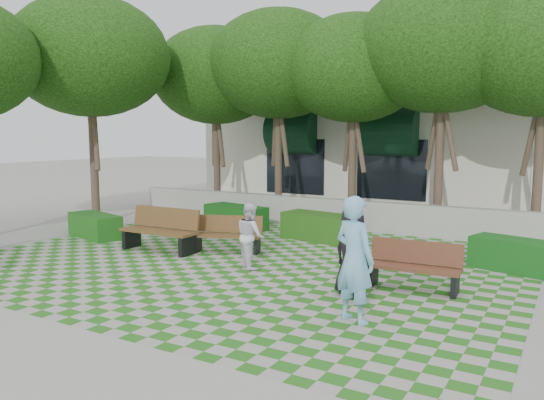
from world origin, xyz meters
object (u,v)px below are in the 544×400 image
Objects in this scene: bench_mid at (228,235)px; bench_east at (414,267)px; hedge_midleft at (236,217)px; hedge_east at (520,256)px; hedge_west at (95,226)px; person_white at (251,235)px; hedge_midright at (320,227)px; person_dark at (352,252)px; person_blue at (354,259)px; bench_west at (161,230)px.

bench_east is at bearing -31.24° from bench_mid.
bench_east is 7.45m from hedge_midleft.
hedge_east is 1.03× the size of hedge_west.
hedge_midright is at bearing -52.71° from person_white.
hedge_east is at bearing -115.98° from person_white.
bench_mid is at bearing -4.10° from person_dark.
person_blue reaches higher than person_white.
hedge_midright reaches higher than hedge_midleft.
person_dark is at bearing -125.88° from hedge_east.
hedge_west is (-4.30, -0.35, -0.10)m from bench_mid.
hedge_east is at bearing 53.80° from bench_east.
person_dark is at bearing -10.16° from hedge_west.
hedge_east is at bearing -10.54° from hedge_midright.
bench_mid reaches higher than hedge_midright.
hedge_west is 1.32× the size of person_white.
person_dark is at bearing -45.67° from bench_mid.
person_blue is at bearing -175.26° from person_white.
hedge_midright is at bearing -39.27° from person_blue.
bench_west is at bearing 31.50° from person_white.
bench_mid is 4.32m from hedge_west.
bench_west is at bearing -163.98° from hedge_east.
hedge_west is (-2.65, -3.14, -0.03)m from hedge_midleft.
hedge_west is 5.69m from person_white.
person_blue reaches higher than hedge_east.
bench_east is 0.89× the size of hedge_east.
bench_east reaches higher than hedge_east.
person_white is (-3.18, 2.03, -0.27)m from person_blue.
bench_east reaches higher than hedge_midright.
person_white is at bearing -6.91° from hedge_west.
person_white is (-2.65, 0.80, -0.08)m from person_dark.
person_blue reaches higher than bench_west.
hedge_midleft is at bearing 91.79° from bench_west.
person_blue is (-0.32, -2.18, 0.55)m from bench_east.
person_dark reaches higher than hedge_east.
bench_west reaches higher than bench_east.
bench_east reaches higher than bench_mid.
bench_mid is at bearing -13.33° from person_blue.
hedge_west is (-2.80, 0.40, -0.19)m from bench_west.
person_dark reaches higher than person_white.
hedge_east is at bearing -8.87° from hedge_midleft.
person_white reaches higher than hedge_west.
hedge_west is 9.25m from person_blue.
hedge_west is at bearing -153.39° from hedge_midright.
bench_mid is 2.81m from hedge_midright.
person_blue is 1.38× the size of person_white.
hedge_midleft is 1.30× the size of person_dark.
bench_mid is 3.24m from hedge_midleft.
hedge_midleft is at bearing 49.81° from hedge_west.
hedge_east is 0.95× the size of hedge_midleft.
hedge_east is at bearing -91.67° from person_blue.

